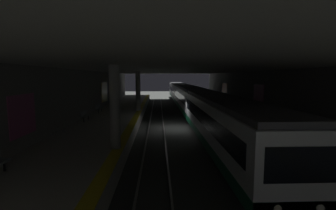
# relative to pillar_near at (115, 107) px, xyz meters

# --- Properties ---
(ground_plane) EXTENTS (120.00, 120.00, 0.00)m
(ground_plane) POSITION_rel_pillar_near_xyz_m (9.73, -4.35, -3.33)
(ground_plane) COLOR #383A38
(track_left) EXTENTS (60.00, 1.53, 0.16)m
(track_left) POSITION_rel_pillar_near_xyz_m (9.73, -6.55, -3.25)
(track_left) COLOR gray
(track_left) RESTS_ON ground
(track_right) EXTENTS (60.00, 1.53, 0.16)m
(track_right) POSITION_rel_pillar_near_xyz_m (9.73, -2.15, -3.25)
(track_right) COLOR gray
(track_right) RESTS_ON ground
(platform_left) EXTENTS (60.00, 5.30, 1.06)m
(platform_left) POSITION_rel_pillar_near_xyz_m (9.73, -10.90, -2.80)
(platform_left) COLOR beige
(platform_left) RESTS_ON ground
(platform_right) EXTENTS (60.00, 5.30, 1.06)m
(platform_right) POSITION_rel_pillar_near_xyz_m (9.73, 2.20, -2.80)
(platform_right) COLOR beige
(platform_right) RESTS_ON ground
(wall_left) EXTENTS (60.00, 0.56, 5.60)m
(wall_left) POSITION_rel_pillar_near_xyz_m (9.75, -13.80, -0.52)
(wall_left) COLOR slate
(wall_left) RESTS_ON ground
(wall_right) EXTENTS (60.00, 0.56, 5.60)m
(wall_right) POSITION_rel_pillar_near_xyz_m (9.74, 5.10, -0.52)
(wall_right) COLOR slate
(wall_right) RESTS_ON ground
(ceiling_slab) EXTENTS (60.00, 19.40, 0.40)m
(ceiling_slab) POSITION_rel_pillar_near_xyz_m (9.73, -4.35, 2.47)
(ceiling_slab) COLOR beige
(ceiling_slab) RESTS_ON wall_left
(pillar_near) EXTENTS (0.56, 0.56, 4.55)m
(pillar_near) POSITION_rel_pillar_near_xyz_m (0.00, 0.00, 0.00)
(pillar_near) COLOR gray
(pillar_near) RESTS_ON platform_right
(pillar_far) EXTENTS (0.56, 0.56, 4.55)m
(pillar_far) POSITION_rel_pillar_near_xyz_m (15.18, 0.00, 0.00)
(pillar_far) COLOR gray
(pillar_far) RESTS_ON platform_right
(metro_train) EXTENTS (53.04, 2.83, 3.49)m
(metro_train) POSITION_rel_pillar_near_xyz_m (20.04, -6.55, -1.30)
(metro_train) COLOR silver
(metro_train) RESTS_ON track_left
(bench_left_mid) EXTENTS (1.70, 0.47, 0.86)m
(bench_left_mid) POSITION_rel_pillar_near_xyz_m (4.02, -12.88, -1.75)
(bench_left_mid) COLOR #262628
(bench_left_mid) RESTS_ON platform_left
(bench_right_mid) EXTENTS (1.70, 0.47, 0.86)m
(bench_right_mid) POSITION_rel_pillar_near_xyz_m (8.48, 4.18, -1.75)
(bench_right_mid) COLOR #262628
(bench_right_mid) RESTS_ON platform_right
(bench_right_far) EXTENTS (1.70, 0.47, 0.86)m
(bench_right_far) POSITION_rel_pillar_near_xyz_m (13.61, 4.18, -1.75)
(bench_right_far) COLOR #262628
(bench_right_far) RESTS_ON platform_right
(suitcase_rolling) EXTENTS (0.42, 0.27, 0.94)m
(suitcase_rolling) POSITION_rel_pillar_near_xyz_m (2.91, -10.40, -1.95)
(suitcase_rolling) COLOR navy
(suitcase_rolling) RESTS_ON platform_left
(backpack_on_floor) EXTENTS (0.30, 0.20, 0.40)m
(backpack_on_floor) POSITION_rel_pillar_near_xyz_m (13.81, -12.70, -2.08)
(backpack_on_floor) COLOR maroon
(backpack_on_floor) RESTS_ON platform_left
(trash_bin) EXTENTS (0.44, 0.44, 0.85)m
(trash_bin) POSITION_rel_pillar_near_xyz_m (3.57, -12.15, -1.85)
(trash_bin) COLOR #595B5E
(trash_bin) RESTS_ON platform_left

